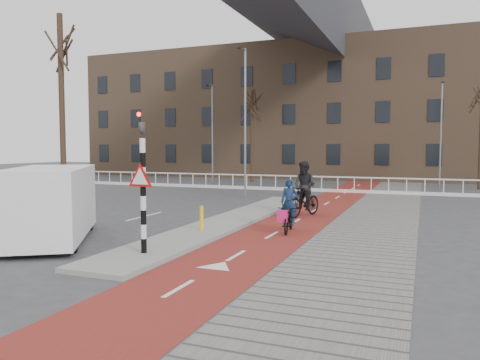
% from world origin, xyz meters
% --- Properties ---
extents(ground, '(120.00, 120.00, 0.00)m').
position_xyz_m(ground, '(0.00, 0.00, 0.00)').
color(ground, '#38383A').
rests_on(ground, ground).
extents(bike_lane, '(2.50, 60.00, 0.01)m').
position_xyz_m(bike_lane, '(1.50, 10.00, 0.01)').
color(bike_lane, maroon).
rests_on(bike_lane, ground).
extents(sidewalk, '(3.00, 60.00, 0.01)m').
position_xyz_m(sidewalk, '(4.30, 10.00, 0.01)').
color(sidewalk, slate).
rests_on(sidewalk, ground).
extents(curb_island, '(1.80, 16.00, 0.12)m').
position_xyz_m(curb_island, '(-0.70, 4.00, 0.06)').
color(curb_island, gray).
rests_on(curb_island, ground).
extents(traffic_signal, '(0.80, 0.80, 3.68)m').
position_xyz_m(traffic_signal, '(-0.60, -2.02, 1.99)').
color(traffic_signal, black).
rests_on(traffic_signal, curb_island).
extents(bollard, '(0.12, 0.12, 0.78)m').
position_xyz_m(bollard, '(-0.69, 1.47, 0.51)').
color(bollard, yellow).
rests_on(bollard, curb_island).
extents(cyclist_near, '(0.78, 1.70, 1.74)m').
position_xyz_m(cyclist_near, '(1.88, 2.67, 0.59)').
color(cyclist_near, black).
rests_on(cyclist_near, bike_lane).
extents(cyclist_far, '(1.26, 2.17, 2.21)m').
position_xyz_m(cyclist_far, '(1.51, 6.28, 0.92)').
color(cyclist_far, black).
rests_on(cyclist_far, bike_lane).
extents(van, '(4.42, 5.37, 2.18)m').
position_xyz_m(van, '(-4.31, -1.26, 1.15)').
color(van, white).
rests_on(van, ground).
extents(railing, '(28.00, 0.10, 0.99)m').
position_xyz_m(railing, '(-5.00, 17.00, 0.31)').
color(railing, silver).
rests_on(railing, ground).
extents(townhouse_row, '(46.00, 10.00, 15.90)m').
position_xyz_m(townhouse_row, '(-3.00, 32.00, 7.81)').
color(townhouse_row, '#7F6047').
rests_on(townhouse_row, ground).
extents(tree_left, '(0.29, 0.29, 9.64)m').
position_xyz_m(tree_left, '(-11.72, 7.50, 4.82)').
color(tree_left, black).
rests_on(tree_left, ground).
extents(tree_mid, '(0.26, 0.26, 7.32)m').
position_xyz_m(tree_mid, '(-6.94, 23.33, 3.66)').
color(tree_mid, black).
rests_on(tree_mid, ground).
extents(streetlight_near, '(0.12, 0.12, 8.19)m').
position_xyz_m(streetlight_near, '(-3.36, 12.42, 4.09)').
color(streetlight_near, slate).
rests_on(streetlight_near, ground).
extents(streetlight_left, '(0.12, 0.12, 7.69)m').
position_xyz_m(streetlight_left, '(-9.77, 21.91, 3.84)').
color(streetlight_left, slate).
rests_on(streetlight_left, ground).
extents(streetlight_right, '(0.12, 0.12, 7.18)m').
position_xyz_m(streetlight_right, '(6.94, 22.53, 3.59)').
color(streetlight_right, slate).
rests_on(streetlight_right, ground).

